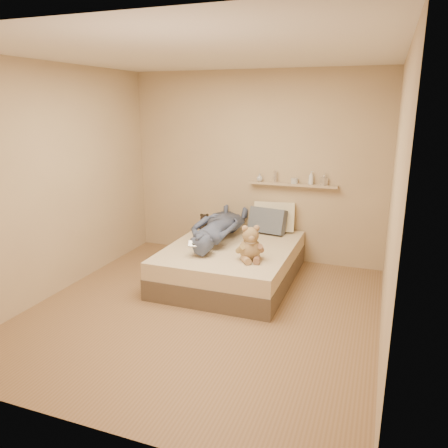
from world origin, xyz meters
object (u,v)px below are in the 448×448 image
at_px(game_console, 197,244).
at_px(wall_shelf, 293,185).
at_px(person, 218,226).
at_px(teddy_bear, 250,246).
at_px(pillow_cream, 274,217).
at_px(dark_plush, 205,224).
at_px(bed, 232,263).
at_px(pillow_grey, 267,221).

relative_size(game_console, wall_shelf, 0.17).
distance_m(game_console, person, 0.73).
xyz_separation_m(teddy_bear, person, (-0.61, 0.59, 0.01)).
height_order(game_console, pillow_cream, pillow_cream).
relative_size(teddy_bear, dark_plush, 1.57).
relative_size(bed, dark_plush, 7.26).
xyz_separation_m(game_console, pillow_cream, (0.56, 1.39, 0.03)).
bearing_deg(wall_shelf, teddy_bear, -97.77).
bearing_deg(dark_plush, pillow_grey, 17.05).
distance_m(teddy_bear, pillow_grey, 1.12).
bearing_deg(pillow_cream, bed, -111.66).
bearing_deg(wall_shelf, pillow_cream, -160.28).
height_order(pillow_cream, person, pillow_cream).
relative_size(dark_plush, pillow_cream, 0.48).
distance_m(teddy_bear, person, 0.85).
relative_size(game_console, pillow_cream, 0.36).
distance_m(bed, dark_plush, 0.78).
xyz_separation_m(bed, wall_shelf, (0.55, 0.91, 0.88)).
distance_m(dark_plush, pillow_cream, 0.97).
distance_m(game_console, teddy_bear, 0.61).
bearing_deg(person, pillow_cream, -133.68).
bearing_deg(wall_shelf, bed, -121.18).
bearing_deg(pillow_cream, dark_plush, -156.03).
xyz_separation_m(dark_plush, wall_shelf, (1.10, 0.47, 0.54)).
bearing_deg(game_console, pillow_grey, 68.25).
bearing_deg(pillow_cream, game_console, -111.91).
height_order(teddy_bear, pillow_grey, teddy_bear).
xyz_separation_m(pillow_cream, wall_shelf, (0.22, 0.08, 0.45)).
bearing_deg(person, dark_plush, -44.33).
relative_size(bed, pillow_cream, 3.45).
bearing_deg(person, pillow_grey, -137.26).
relative_size(game_console, dark_plush, 0.76).
bearing_deg(wall_shelf, dark_plush, -156.86).
height_order(bed, wall_shelf, wall_shelf).
xyz_separation_m(dark_plush, pillow_grey, (0.82, 0.25, 0.06)).
bearing_deg(pillow_grey, bed, -111.31).
bearing_deg(dark_plush, wall_shelf, 23.14).
relative_size(bed, teddy_bear, 4.61).
height_order(person, wall_shelf, wall_shelf).
height_order(teddy_bear, dark_plush, teddy_bear).
xyz_separation_m(teddy_bear, pillow_grey, (-0.10, 1.11, 0.00)).
bearing_deg(game_console, pillow_cream, 68.09).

